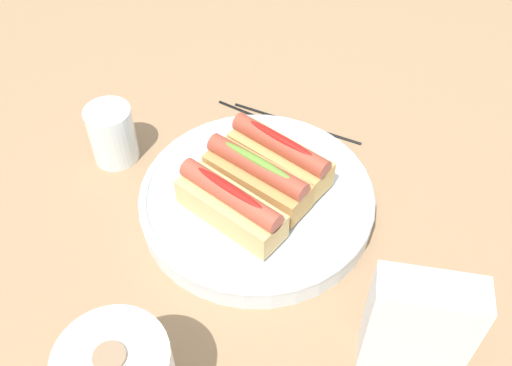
{
  "coord_description": "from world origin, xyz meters",
  "views": [
    {
      "loc": [
        -0.16,
        0.49,
        0.62
      ],
      "look_at": [
        -0.01,
        0.0,
        0.06
      ],
      "focal_mm": 40.33,
      "sensor_mm": 36.0,
      "label": 1
    }
  ],
  "objects_px": {
    "serving_bowl": "(256,201)",
    "hotdog_front": "(280,155)",
    "chopstick_near": "(276,124)",
    "water_glass": "(113,136)",
    "chopstick_far": "(296,123)",
    "hotdog_side": "(230,205)",
    "napkin_box": "(419,325)",
    "hotdog_back": "(256,179)"
  },
  "relations": [
    {
      "from": "serving_bowl",
      "to": "hotdog_front",
      "type": "xyz_separation_m",
      "value": [
        -0.02,
        -0.05,
        0.05
      ]
    },
    {
      "from": "hotdog_front",
      "to": "chopstick_near",
      "type": "xyz_separation_m",
      "value": [
        0.04,
        -0.13,
        -0.06
      ]
    },
    {
      "from": "hotdog_front",
      "to": "water_glass",
      "type": "height_order",
      "value": "hotdog_front"
    },
    {
      "from": "serving_bowl",
      "to": "chopstick_far",
      "type": "xyz_separation_m",
      "value": [
        -0.01,
        -0.19,
        -0.02
      ]
    },
    {
      "from": "hotdog_side",
      "to": "chopstick_far",
      "type": "relative_size",
      "value": 0.72
    },
    {
      "from": "hotdog_front",
      "to": "chopstick_near",
      "type": "relative_size",
      "value": 0.72
    },
    {
      "from": "hotdog_side",
      "to": "napkin_box",
      "type": "relative_size",
      "value": 1.05
    },
    {
      "from": "serving_bowl",
      "to": "chopstick_far",
      "type": "relative_size",
      "value": 1.47
    },
    {
      "from": "hotdog_front",
      "to": "chopstick_far",
      "type": "bearing_deg",
      "value": -86.59
    },
    {
      "from": "napkin_box",
      "to": "water_glass",
      "type": "bearing_deg",
      "value": -30.15
    },
    {
      "from": "hotdog_front",
      "to": "napkin_box",
      "type": "height_order",
      "value": "napkin_box"
    },
    {
      "from": "hotdog_front",
      "to": "hotdog_side",
      "type": "height_order",
      "value": "same"
    },
    {
      "from": "chopstick_near",
      "to": "chopstick_far",
      "type": "height_order",
      "value": "same"
    },
    {
      "from": "hotdog_back",
      "to": "chopstick_far",
      "type": "height_order",
      "value": "hotdog_back"
    },
    {
      "from": "hotdog_back",
      "to": "water_glass",
      "type": "xyz_separation_m",
      "value": [
        0.23,
        -0.04,
        -0.02
      ]
    },
    {
      "from": "chopstick_near",
      "to": "napkin_box",
      "type": "bearing_deg",
      "value": 140.61
    },
    {
      "from": "hotdog_back",
      "to": "chopstick_near",
      "type": "distance_m",
      "value": 0.19
    },
    {
      "from": "serving_bowl",
      "to": "hotdog_side",
      "type": "relative_size",
      "value": 2.05
    },
    {
      "from": "hotdog_back",
      "to": "napkin_box",
      "type": "relative_size",
      "value": 1.05
    },
    {
      "from": "napkin_box",
      "to": "hotdog_side",
      "type": "bearing_deg",
      "value": -30.16
    },
    {
      "from": "chopstick_near",
      "to": "hotdog_side",
      "type": "bearing_deg",
      "value": 105.1
    },
    {
      "from": "hotdog_side",
      "to": "water_glass",
      "type": "height_order",
      "value": "hotdog_side"
    },
    {
      "from": "hotdog_front",
      "to": "water_glass",
      "type": "bearing_deg",
      "value": 2.0
    },
    {
      "from": "water_glass",
      "to": "serving_bowl",
      "type": "bearing_deg",
      "value": 169.58
    },
    {
      "from": "serving_bowl",
      "to": "hotdog_front",
      "type": "distance_m",
      "value": 0.07
    },
    {
      "from": "hotdog_side",
      "to": "chopstick_far",
      "type": "xyz_separation_m",
      "value": [
        -0.03,
        -0.24,
        -0.06
      ]
    },
    {
      "from": "serving_bowl",
      "to": "hotdog_side",
      "type": "xyz_separation_m",
      "value": [
        0.02,
        0.05,
        0.05
      ]
    },
    {
      "from": "napkin_box",
      "to": "chopstick_far",
      "type": "relative_size",
      "value": 0.68
    },
    {
      "from": "hotdog_back",
      "to": "napkin_box",
      "type": "xyz_separation_m",
      "value": [
        -0.23,
        0.16,
        0.01
      ]
    },
    {
      "from": "hotdog_back",
      "to": "hotdog_side",
      "type": "xyz_separation_m",
      "value": [
        0.02,
        0.05,
        0.0
      ]
    },
    {
      "from": "serving_bowl",
      "to": "hotdog_front",
      "type": "relative_size",
      "value": 2.05
    },
    {
      "from": "chopstick_far",
      "to": "water_glass",
      "type": "bearing_deg",
      "value": 40.52
    },
    {
      "from": "hotdog_front",
      "to": "napkin_box",
      "type": "xyz_separation_m",
      "value": [
        -0.21,
        0.21,
        0.01
      ]
    },
    {
      "from": "hotdog_front",
      "to": "napkin_box",
      "type": "relative_size",
      "value": 1.05
    },
    {
      "from": "hotdog_front",
      "to": "hotdog_back",
      "type": "xyz_separation_m",
      "value": [
        0.02,
        0.05,
        0.0
      ]
    },
    {
      "from": "napkin_box",
      "to": "chopstick_near",
      "type": "distance_m",
      "value": 0.43
    },
    {
      "from": "water_glass",
      "to": "chopstick_far",
      "type": "xyz_separation_m",
      "value": [
        -0.24,
        -0.15,
        -0.04
      ]
    },
    {
      "from": "chopstick_near",
      "to": "chopstick_far",
      "type": "xyz_separation_m",
      "value": [
        -0.03,
        -0.01,
        0.0
      ]
    },
    {
      "from": "serving_bowl",
      "to": "hotdog_front",
      "type": "bearing_deg",
      "value": -109.52
    },
    {
      "from": "water_glass",
      "to": "hotdog_front",
      "type": "bearing_deg",
      "value": -178.0
    },
    {
      "from": "water_glass",
      "to": "napkin_box",
      "type": "distance_m",
      "value": 0.5
    },
    {
      "from": "hotdog_back",
      "to": "hotdog_side",
      "type": "height_order",
      "value": "same"
    }
  ]
}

